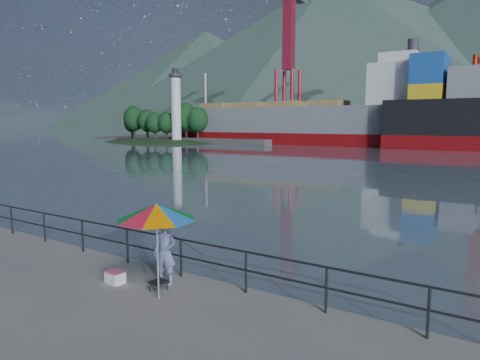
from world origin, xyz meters
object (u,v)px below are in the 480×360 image
(beach_umbrella, at_px, (156,212))
(cooler_bag, at_px, (115,277))
(fisherman, at_px, (165,252))
(bulk_carrier, at_px, (311,122))

(beach_umbrella, relative_size, cooler_bag, 4.88)
(fisherman, xyz_separation_m, cooler_bag, (-1.10, -0.66, -0.66))
(fisherman, bearing_deg, cooler_bag, -166.18)
(beach_umbrella, bearing_deg, bulk_carrier, 110.88)
(fisherman, height_order, bulk_carrier, bulk_carrier)
(beach_umbrella, bearing_deg, cooler_bag, 175.32)
(fisherman, distance_m, bulk_carrier, 75.93)
(fisherman, xyz_separation_m, bulk_carrier, (-26.86, 70.95, 3.25))
(fisherman, relative_size, cooler_bag, 3.34)
(cooler_bag, height_order, bulk_carrier, bulk_carrier)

